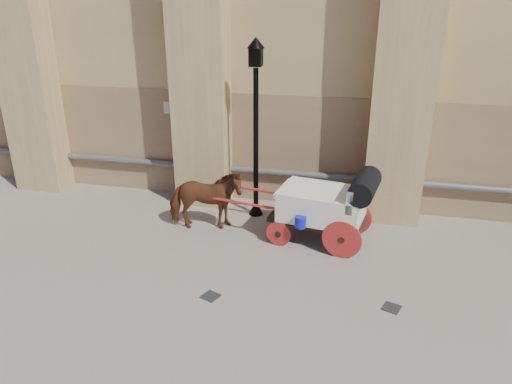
# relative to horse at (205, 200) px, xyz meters

# --- Properties ---
(ground) EXTENTS (90.00, 90.00, 0.00)m
(ground) POSITION_rel_horse_xyz_m (0.45, -1.95, -0.77)
(ground) COLOR slate
(ground) RESTS_ON ground
(horse) EXTENTS (1.96, 1.21, 1.54)m
(horse) POSITION_rel_horse_xyz_m (0.00, 0.00, 0.00)
(horse) COLOR brown
(horse) RESTS_ON ground
(carriage) EXTENTS (4.25, 1.76, 1.80)m
(carriage) POSITION_rel_horse_xyz_m (2.97, 0.00, 0.20)
(carriage) COLOR black
(carriage) RESTS_ON ground
(street_lamp) EXTENTS (0.42, 0.42, 4.51)m
(street_lamp) POSITION_rel_horse_xyz_m (1.02, 1.10, 1.65)
(street_lamp) COLOR black
(street_lamp) RESTS_ON ground
(drain_grate_near) EXTENTS (0.42, 0.42, 0.01)m
(drain_grate_near) POSITION_rel_horse_xyz_m (0.97, -2.76, -0.76)
(drain_grate_near) COLOR black
(drain_grate_near) RESTS_ON ground
(drain_grate_far) EXTENTS (0.41, 0.41, 0.01)m
(drain_grate_far) POSITION_rel_horse_xyz_m (4.43, -2.37, -0.76)
(drain_grate_far) COLOR black
(drain_grate_far) RESTS_ON ground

